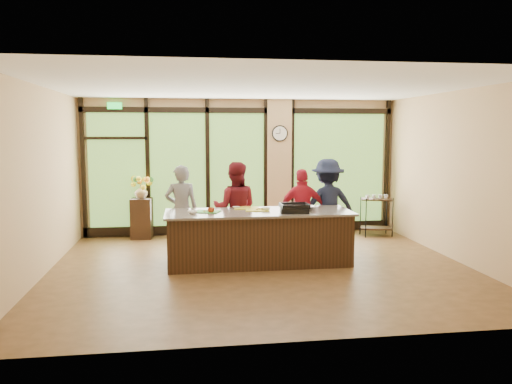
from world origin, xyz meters
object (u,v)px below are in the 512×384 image
object	(u,v)px
roasting_pan	(294,210)
cook_right	(327,205)
island_base	(259,239)
cook_left	(181,210)
bar_cart	(377,211)
flower_stand	(142,218)

from	to	relation	value
roasting_pan	cook_right	bearing A→B (deg)	56.57
island_base	cook_left	distance (m)	1.63
cook_left	bar_cart	size ratio (longest dim) A/B	1.84
island_base	cook_left	bearing A→B (deg)	147.09
cook_left	bar_cart	xyz separation A→B (m)	(4.24, 1.14, -0.29)
bar_cart	cook_left	bearing A→B (deg)	-147.14
cook_left	flower_stand	distance (m)	1.86
cook_left	cook_right	size ratio (longest dim) A/B	0.95
cook_right	island_base	bearing A→B (deg)	25.32
island_base	cook_right	size ratio (longest dim) A/B	1.75
cook_right	flower_stand	distance (m)	4.02
roasting_pan	bar_cart	bearing A→B (deg)	50.60
cook_left	cook_right	bearing A→B (deg)	179.78
island_base	cook_right	distance (m)	1.71
cook_right	bar_cart	bearing A→B (deg)	-144.45
cook_right	bar_cart	size ratio (longest dim) A/B	1.94
cook_left	flower_stand	bearing A→B (deg)	-60.61
roasting_pan	bar_cart	size ratio (longest dim) A/B	0.52
cook_right	roasting_pan	xyz separation A→B (m)	(-0.87, -1.02, 0.08)
island_base	roasting_pan	size ratio (longest dim) A/B	6.60
island_base	roasting_pan	world-z (taller)	roasting_pan
bar_cart	island_base	bearing A→B (deg)	-127.81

